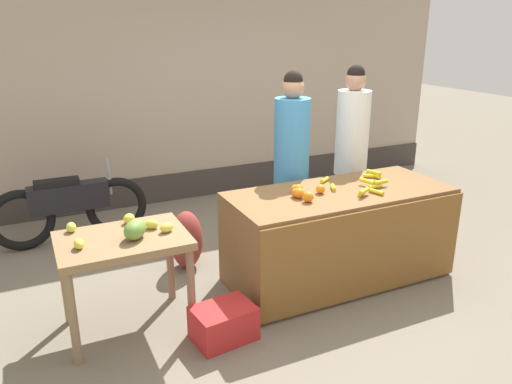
# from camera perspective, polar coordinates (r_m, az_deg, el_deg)

# --- Properties ---
(ground_plane) EXTENTS (24.00, 24.00, 0.00)m
(ground_plane) POSITION_cam_1_polar(r_m,az_deg,el_deg) (4.53, 4.42, -10.69)
(ground_plane) COLOR #756B5B
(market_wall_back) EXTENTS (7.57, 0.23, 2.91)m
(market_wall_back) POSITION_cam_1_polar(r_m,az_deg,el_deg) (6.56, -7.62, 11.62)
(market_wall_back) COLOR tan
(market_wall_back) RESTS_ON ground
(fruit_stall_counter) EXTENTS (1.98, 0.86, 0.84)m
(fruit_stall_counter) POSITION_cam_1_polar(r_m,az_deg,el_deg) (4.55, 9.42, -4.90)
(fruit_stall_counter) COLOR brown
(fruit_stall_counter) RESTS_ON ground
(side_table_wooden) EXTENTS (0.93, 0.65, 0.76)m
(side_table_wooden) POSITION_cam_1_polar(r_m,az_deg,el_deg) (3.80, -14.88, -6.53)
(side_table_wooden) COLOR olive
(side_table_wooden) RESTS_ON ground
(banana_bunch_pile) EXTENTS (0.67, 0.59, 0.07)m
(banana_bunch_pile) POSITION_cam_1_polar(r_m,az_deg,el_deg) (4.60, 12.39, 1.14)
(banana_bunch_pile) COLOR gold
(banana_bunch_pile) RESTS_ON fruit_stall_counter
(orange_pile) EXTENTS (0.32, 0.33, 0.09)m
(orange_pile) POSITION_cam_1_polar(r_m,az_deg,el_deg) (4.20, 5.41, -0.01)
(orange_pile) COLOR orange
(orange_pile) RESTS_ON fruit_stall_counter
(mango_papaya_pile) EXTENTS (0.75, 0.51, 0.14)m
(mango_papaya_pile) POSITION_cam_1_polar(r_m,az_deg,el_deg) (3.73, -14.11, -4.08)
(mango_papaya_pile) COLOR #D8D44A
(mango_papaya_pile) RESTS_ON side_table_wooden
(vendor_woman_blue_shirt) EXTENTS (0.34, 0.34, 1.81)m
(vendor_woman_blue_shirt) POSITION_cam_1_polar(r_m,az_deg,el_deg) (4.86, 4.04, 3.08)
(vendor_woman_blue_shirt) COLOR #33333D
(vendor_woman_blue_shirt) RESTS_ON ground
(vendor_woman_white_shirt) EXTENTS (0.34, 0.34, 1.83)m
(vendor_woman_white_shirt) POSITION_cam_1_polar(r_m,az_deg,el_deg) (5.33, 10.78, 4.31)
(vendor_woman_white_shirt) COLOR #33333D
(vendor_woman_white_shirt) RESTS_ON ground
(parked_motorcycle) EXTENTS (1.60, 0.18, 0.88)m
(parked_motorcycle) POSITION_cam_1_polar(r_m,az_deg,el_deg) (5.58, -20.47, -1.53)
(parked_motorcycle) COLOR black
(parked_motorcycle) RESTS_ON ground
(produce_crate) EXTENTS (0.48, 0.37, 0.26)m
(produce_crate) POSITION_cam_1_polar(r_m,az_deg,el_deg) (3.81, -3.72, -14.69)
(produce_crate) COLOR red
(produce_crate) RESTS_ON ground
(produce_sack) EXTENTS (0.45, 0.46, 0.56)m
(produce_sack) POSITION_cam_1_polar(r_m,az_deg,el_deg) (4.78, -7.91, -5.41)
(produce_sack) COLOR maroon
(produce_sack) RESTS_ON ground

